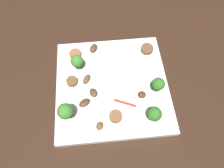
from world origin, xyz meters
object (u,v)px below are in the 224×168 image
mushroom_2 (87,79)px  mushroom_3 (142,95)px  broccoli_floret_0 (154,114)px  broccoli_floret_1 (158,84)px  mushroom_1 (100,126)px  mushroom_4 (93,48)px  mushroom_5 (85,103)px  broccoli_floret_3 (77,61)px  fork (126,69)px  sausage_slice_2 (147,49)px  plate (112,86)px  mushroom_0 (93,93)px  sausage_slice_0 (72,81)px  sausage_slice_3 (75,54)px  sausage_slice_1 (115,116)px  pepper_strip_0 (125,103)px  broccoli_floret_2 (65,111)px

mushroom_2 → mushroom_3: bearing=-23.1°
broccoli_floret_0 → broccoli_floret_1: broccoli_floret_1 is taller
mushroom_1 → mushroom_4: (-0.00, 0.23, 0.00)m
broccoli_floret_0 → mushroom_5: (-0.16, 0.05, -0.03)m
broccoli_floret_3 → mushroom_3: (0.16, -0.10, -0.03)m
fork → mushroom_5: 0.15m
mushroom_3 → sausage_slice_2: bearing=74.8°
plate → broccoli_floret_0: (0.09, -0.10, 0.04)m
broccoli_floret_3 → mushroom_3: broccoli_floret_3 is taller
broccoli_floret_1 → mushroom_3: (-0.04, -0.01, -0.03)m
broccoli_floret_0 → mushroom_5: size_ratio=1.59×
broccoli_floret_0 → mushroom_0: broccoli_floret_0 is taller
fork → broccoli_floret_1: broccoli_floret_1 is taller
broccoli_floret_1 → mushroom_0: broccoli_floret_1 is taller
broccoli_floret_1 → mushroom_4: 0.22m
broccoli_floret_1 → sausage_slice_2: size_ratio=1.47×
sausage_slice_0 → sausage_slice_2: 0.23m
sausage_slice_3 → mushroom_0: bearing=-70.5°
broccoli_floret_0 → sausage_slice_0: 0.23m
broccoli_floret_1 → mushroom_3: 0.05m
broccoli_floret_3 → sausage_slice_1: broccoli_floret_3 is taller
fork → mushroom_5: bearing=-129.3°
sausage_slice_3 → mushroom_1: bearing=-75.7°
sausage_slice_0 → mushroom_0: size_ratio=1.13×
mushroom_0 → mushroom_5: bearing=-134.0°
broccoli_floret_3 → sausage_slice_1: bearing=-60.9°
sausage_slice_3 → broccoli_floret_1: bearing=-32.7°
broccoli_floret_1 → sausage_slice_0: 0.22m
sausage_slice_2 → sausage_slice_3: sausage_slice_2 is taller
mushroom_3 → fork: bearing=109.5°
sausage_slice_0 → pepper_strip_0: 0.15m
mushroom_0 → broccoli_floret_1: bearing=-1.9°
mushroom_0 → pepper_strip_0: bearing=-23.8°
sausage_slice_0 → mushroom_4: bearing=59.3°
sausage_slice_1 → fork: bearing=71.1°
fork → mushroom_1: (-0.08, -0.15, 0.00)m
sausage_slice_2 → mushroom_5: size_ratio=1.15×
sausage_slice_0 → mushroom_4: size_ratio=0.94×
broccoli_floret_2 → sausage_slice_3: size_ratio=1.71×
sausage_slice_3 → mushroom_1: 0.22m
mushroom_1 → mushroom_4: size_ratio=0.69×
mushroom_4 → mushroom_5: (-0.03, -0.17, -0.00)m
broccoli_floret_1 → broccoli_floret_2: bearing=-167.3°
broccoli_floret_2 → mushroom_1: 0.09m
sausage_slice_2 → plate: bearing=-138.0°
broccoli_floret_0 → sausage_slice_0: size_ratio=1.66×
sausage_slice_2 → mushroom_1: bearing=-125.5°
plate → mushroom_2: bearing=165.0°
sausage_slice_0 → mushroom_0: 0.07m
mushroom_4 → sausage_slice_3: bearing=-163.6°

